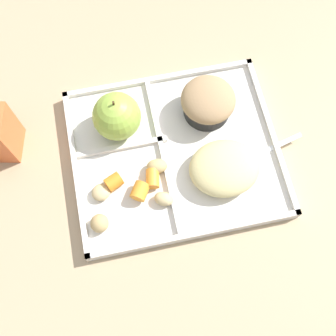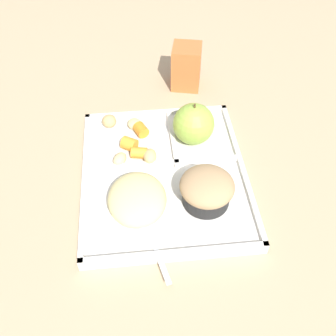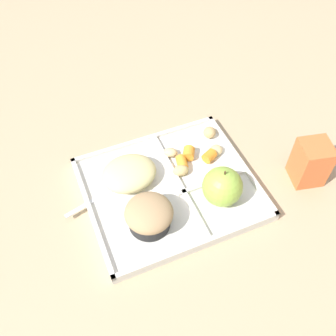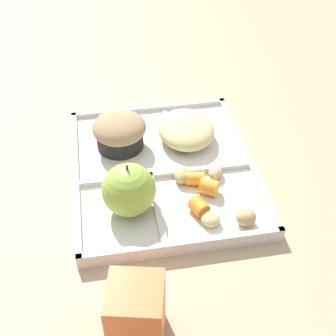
# 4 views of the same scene
# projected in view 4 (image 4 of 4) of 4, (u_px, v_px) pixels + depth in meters

# --- Properties ---
(ground) EXTENTS (6.00, 6.00, 0.00)m
(ground) POSITION_uv_depth(u_px,v_px,m) (164.00, 174.00, 0.77)
(ground) COLOR tan
(lunch_tray) EXTENTS (0.34, 0.29, 0.02)m
(lunch_tray) POSITION_uv_depth(u_px,v_px,m) (163.00, 171.00, 0.77)
(lunch_tray) COLOR silver
(lunch_tray) RESTS_ON ground
(green_apple) EXTENTS (0.08, 0.08, 0.09)m
(green_apple) POSITION_uv_depth(u_px,v_px,m) (129.00, 190.00, 0.67)
(green_apple) COLOR #93B742
(green_apple) RESTS_ON lunch_tray
(bran_muffin) EXTENTS (0.09, 0.09, 0.06)m
(bran_muffin) POSITION_uv_depth(u_px,v_px,m) (119.00, 132.00, 0.78)
(bran_muffin) COLOR black
(bran_muffin) RESTS_ON lunch_tray
(carrot_slice_large) EXTENTS (0.04, 0.04, 0.02)m
(carrot_slice_large) POSITION_uv_depth(u_px,v_px,m) (209.00, 187.00, 0.71)
(carrot_slice_large) COLOR orange
(carrot_slice_large) RESTS_ON lunch_tray
(carrot_slice_diagonal) EXTENTS (0.03, 0.03, 0.02)m
(carrot_slice_diagonal) POSITION_uv_depth(u_px,v_px,m) (195.00, 179.00, 0.73)
(carrot_slice_diagonal) COLOR orange
(carrot_slice_diagonal) RESTS_ON lunch_tray
(carrot_slice_back) EXTENTS (0.03, 0.03, 0.02)m
(carrot_slice_back) POSITION_uv_depth(u_px,v_px,m) (199.00, 207.00, 0.68)
(carrot_slice_back) COLOR orange
(carrot_slice_back) RESTS_ON lunch_tray
(potato_chunk_corner) EXTENTS (0.03, 0.03, 0.02)m
(potato_chunk_corner) POSITION_uv_depth(u_px,v_px,m) (246.00, 217.00, 0.66)
(potato_chunk_corner) COLOR tan
(potato_chunk_corner) RESTS_ON lunch_tray
(potato_chunk_small) EXTENTS (0.04, 0.03, 0.02)m
(potato_chunk_small) POSITION_uv_depth(u_px,v_px,m) (181.00, 175.00, 0.73)
(potato_chunk_small) COLOR tan
(potato_chunk_small) RESTS_ON lunch_tray
(potato_chunk_golden) EXTENTS (0.04, 0.03, 0.02)m
(potato_chunk_golden) POSITION_uv_depth(u_px,v_px,m) (215.00, 172.00, 0.74)
(potato_chunk_golden) COLOR tan
(potato_chunk_golden) RESTS_ON lunch_tray
(potato_chunk_wedge) EXTENTS (0.04, 0.04, 0.02)m
(potato_chunk_wedge) POSITION_uv_depth(u_px,v_px,m) (210.00, 219.00, 0.67)
(potato_chunk_wedge) COLOR tan
(potato_chunk_wedge) RESTS_ON lunch_tray
(egg_noodle_pile) EXTENTS (0.11, 0.10, 0.04)m
(egg_noodle_pile) POSITION_uv_depth(u_px,v_px,m) (186.00, 129.00, 0.80)
(egg_noodle_pile) COLOR #D6C684
(egg_noodle_pile) RESTS_ON lunch_tray
(meatball_side) EXTENTS (0.03, 0.03, 0.03)m
(meatball_side) POSITION_uv_depth(u_px,v_px,m) (183.00, 143.00, 0.78)
(meatball_side) COLOR brown
(meatball_side) RESTS_ON lunch_tray
(meatball_front) EXTENTS (0.04, 0.04, 0.04)m
(meatball_front) POSITION_uv_depth(u_px,v_px,m) (187.00, 124.00, 0.82)
(meatball_front) COLOR brown
(meatball_front) RESTS_ON lunch_tray
(meatball_back) EXTENTS (0.04, 0.04, 0.04)m
(meatball_back) POSITION_uv_depth(u_px,v_px,m) (185.00, 130.00, 0.80)
(meatball_back) COLOR brown
(meatball_back) RESTS_ON lunch_tray
(meatball_center) EXTENTS (0.03, 0.03, 0.03)m
(meatball_center) POSITION_uv_depth(u_px,v_px,m) (194.00, 124.00, 0.82)
(meatball_center) COLOR brown
(meatball_center) RESTS_ON lunch_tray
(plastic_fork) EXTENTS (0.16, 0.05, 0.00)m
(plastic_fork) POSITION_uv_depth(u_px,v_px,m) (172.00, 122.00, 0.85)
(plastic_fork) COLOR white
(plastic_fork) RESTS_ON lunch_tray
(milk_carton) EXTENTS (0.07, 0.07, 0.10)m
(milk_carton) POSITION_uv_depth(u_px,v_px,m) (136.00, 316.00, 0.52)
(milk_carton) COLOR orange
(milk_carton) RESTS_ON ground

